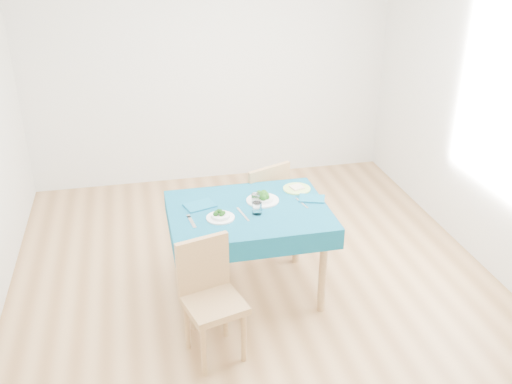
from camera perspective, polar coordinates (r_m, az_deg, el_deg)
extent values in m
cube|color=olive|center=(4.81, 0.00, -9.27)|extent=(4.00, 4.50, 0.02)
cube|color=silver|center=(6.31, -4.60, 12.89)|extent=(4.00, 0.02, 2.70)
cube|color=silver|center=(2.29, 12.77, -12.80)|extent=(4.00, 0.02, 2.70)
cube|color=silver|center=(4.99, 23.24, 7.38)|extent=(0.02, 4.50, 2.70)
cube|color=navy|center=(4.50, -0.73, -6.00)|extent=(1.20, 0.91, 0.76)
cube|color=#9B7649|center=(3.86, -4.24, -10.66)|extent=(0.47, 0.49, 0.93)
cube|color=#9B7649|center=(5.08, 0.00, -0.13)|extent=(0.57, 0.59, 1.05)
cube|color=silver|center=(4.16, -6.44, -2.99)|extent=(0.05, 0.19, 0.00)
cube|color=silver|center=(4.24, -1.31, -2.25)|extent=(0.06, 0.23, 0.00)
cube|color=silver|center=(4.41, 0.16, -1.01)|extent=(0.07, 0.18, 0.00)
cube|color=silver|center=(4.41, 4.62, -1.12)|extent=(0.06, 0.19, 0.00)
cube|color=#0D5370|center=(4.37, -5.63, -1.36)|extent=(0.26, 0.22, 0.01)
cube|color=#0D5370|center=(4.48, 5.60, -0.65)|extent=(0.24, 0.20, 0.01)
cylinder|color=white|center=(4.38, -0.04, -0.69)|extent=(0.06, 0.06, 0.08)
cylinder|color=white|center=(4.23, 0.10, -1.63)|extent=(0.07, 0.07, 0.09)
cylinder|color=#B2E16D|center=(4.63, 4.10, 0.33)|extent=(0.22, 0.22, 0.01)
cube|color=beige|center=(4.63, 4.11, 0.48)|extent=(0.12, 0.12, 0.01)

